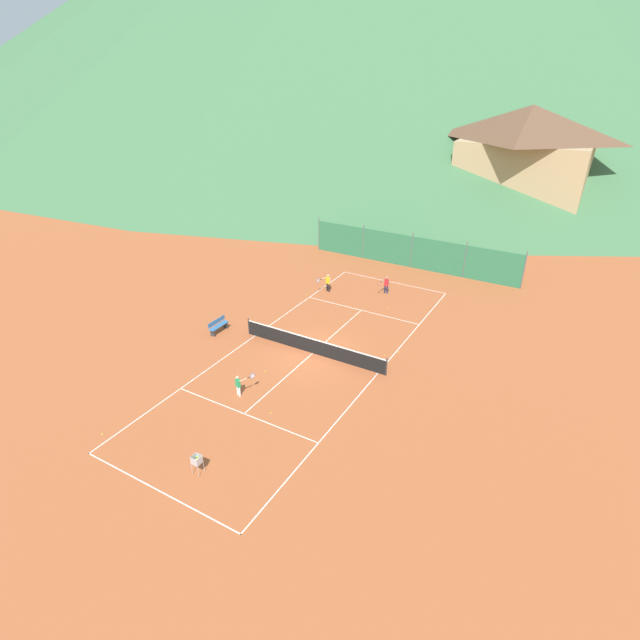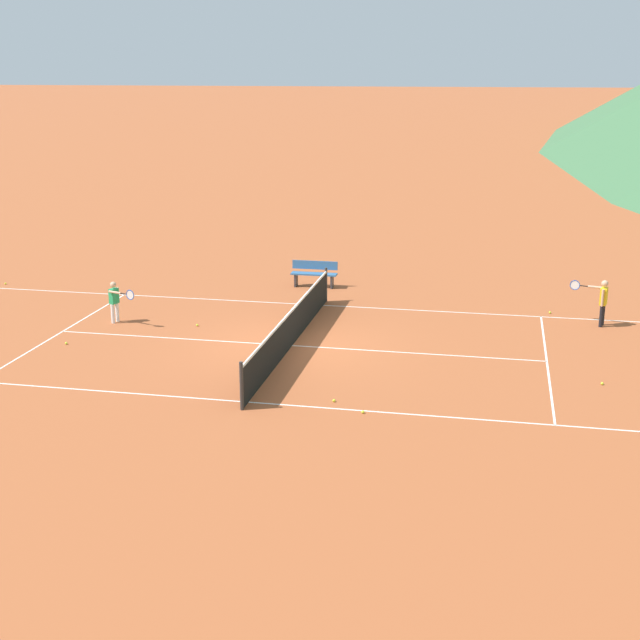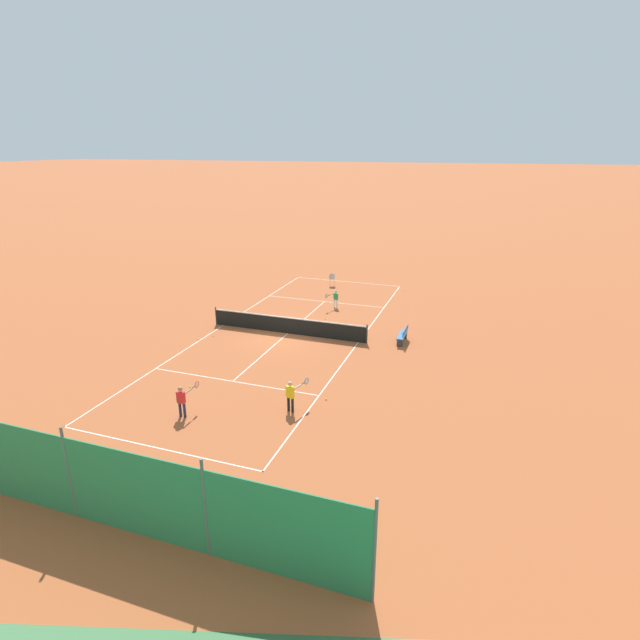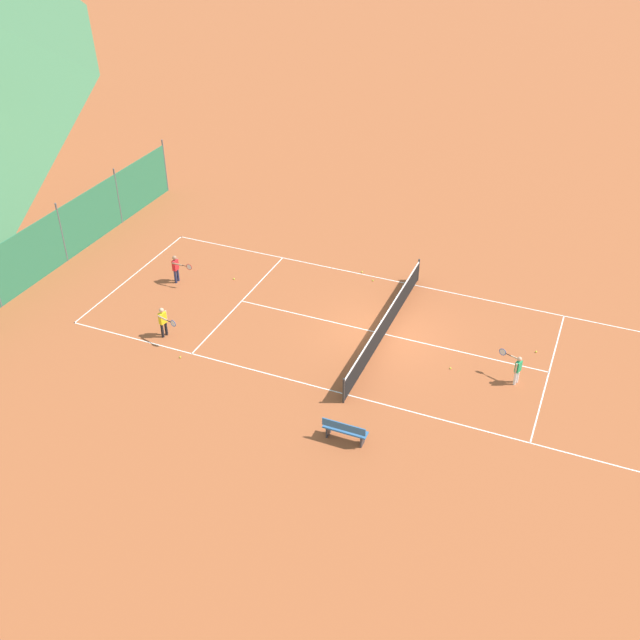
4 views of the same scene
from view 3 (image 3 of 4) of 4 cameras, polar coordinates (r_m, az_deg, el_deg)
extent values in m
plane|color=#A8542D|center=(28.09, -3.69, -1.53)|extent=(600.00, 600.00, 0.00)
cube|color=white|center=(18.87, -18.20, -13.69)|extent=(8.25, 0.05, 0.01)
cube|color=white|center=(38.80, 3.12, 4.39)|extent=(8.25, 0.05, 0.01)
cube|color=white|center=(26.85, 4.41, -2.55)|extent=(0.05, 23.85, 0.01)
cube|color=white|center=(29.84, -10.97, -0.58)|extent=(0.05, 23.85, 0.01)
cube|color=white|center=(22.82, -9.95, -6.91)|extent=(8.20, 0.05, 0.01)
cube|color=white|center=(33.75, 0.51, 2.13)|extent=(8.20, 0.05, 0.01)
cube|color=white|center=(28.09, -3.69, -1.52)|extent=(0.05, 12.80, 0.01)
cylinder|color=#2D2D2D|center=(26.56, 5.38, -1.61)|extent=(0.08, 0.08, 1.06)
cylinder|color=#2D2D2D|center=(29.89, -11.79, 0.47)|extent=(0.08, 0.08, 1.06)
cube|color=black|center=(27.93, -3.71, -0.66)|extent=(9.10, 0.02, 0.91)
cube|color=white|center=(27.77, -3.73, 0.26)|extent=(9.10, 0.04, 0.06)
cube|color=#2D754C|center=(16.02, -26.63, -15.81)|extent=(17.20, 0.04, 2.60)
cylinder|color=#59595E|center=(12.26, 6.25, -24.89)|extent=(0.08, 0.08, 2.90)
cylinder|color=#59595E|center=(13.55, -12.95, -20.25)|extent=(0.08, 0.08, 2.90)
cylinder|color=#59595E|center=(15.94, -26.72, -15.37)|extent=(0.08, 0.08, 2.90)
cylinder|color=black|center=(20.08, -3.61, -9.52)|extent=(0.11, 0.11, 0.61)
cylinder|color=black|center=(19.97, -3.16, -9.67)|extent=(0.11, 0.11, 0.61)
cube|color=yellow|center=(19.77, -3.42, -8.22)|extent=(0.33, 0.24, 0.47)
sphere|color=tan|center=(19.61, -3.44, -7.28)|extent=(0.19, 0.19, 0.19)
cylinder|color=tan|center=(19.87, -3.85, -8.07)|extent=(0.07, 0.07, 0.47)
cylinder|color=tan|center=(19.75, -2.57, -7.62)|extent=(0.19, 0.48, 0.07)
cylinder|color=black|center=(20.00, -1.97, -7.25)|extent=(0.08, 0.22, 0.03)
torus|color=#1E4CB2|center=(20.17, -1.55, -6.99)|extent=(0.10, 0.28, 0.28)
cylinder|color=silver|center=(20.17, -1.55, -6.99)|extent=(0.07, 0.24, 0.25)
cylinder|color=white|center=(32.34, 1.93, 1.85)|extent=(0.10, 0.10, 0.55)
cylinder|color=white|center=(32.44, 1.68, 1.91)|extent=(0.10, 0.10, 0.55)
cube|color=#239E5B|center=(32.25, 1.81, 2.71)|extent=(0.30, 0.23, 0.43)
sphere|color=tan|center=(32.16, 1.82, 3.27)|extent=(0.17, 0.17, 0.17)
cylinder|color=tan|center=(32.16, 2.06, 2.66)|extent=(0.06, 0.06, 0.43)
cylinder|color=tan|center=(32.13, 1.35, 2.97)|extent=(0.20, 0.42, 0.06)
cylinder|color=black|center=(31.90, 1.01, 2.85)|extent=(0.09, 0.19, 0.03)
torus|color=#1E4CB2|center=(31.71, 0.75, 2.75)|extent=(0.11, 0.27, 0.28)
cylinder|color=silver|center=(31.71, 0.75, 2.75)|extent=(0.09, 0.24, 0.25)
cylinder|color=#23284C|center=(20.38, -15.69, -9.81)|extent=(0.11, 0.11, 0.61)
cylinder|color=#23284C|center=(20.28, -15.23, -9.92)|extent=(0.11, 0.11, 0.61)
cube|color=red|center=(20.08, -15.60, -8.51)|extent=(0.30, 0.17, 0.47)
sphere|color=#A37556|center=(19.92, -15.69, -7.59)|extent=(0.19, 0.19, 0.19)
cylinder|color=#A37556|center=(20.18, -16.04, -8.41)|extent=(0.07, 0.07, 0.47)
cylinder|color=#A37556|center=(20.06, -14.82, -7.85)|extent=(0.07, 0.47, 0.07)
cylinder|color=black|center=(20.31, -14.27, -7.45)|extent=(0.03, 0.22, 0.03)
torus|color=red|center=(20.50, -13.89, -7.17)|extent=(0.02, 0.28, 0.28)
cylinder|color=silver|center=(20.50, -13.89, -7.17)|extent=(0.01, 0.25, 0.25)
sphere|color=#CCE033|center=(30.29, 0.59, 0.15)|extent=(0.07, 0.07, 0.07)
sphere|color=#CCE033|center=(22.65, -14.64, -7.41)|extent=(0.07, 0.07, 0.07)
sphere|color=#CCE033|center=(28.20, -12.12, -1.78)|extent=(0.07, 0.07, 0.07)
sphere|color=#CCE033|center=(36.77, 9.56, 3.36)|extent=(0.07, 0.07, 0.07)
sphere|color=#CCE033|center=(20.93, 0.70, -9.05)|extent=(0.07, 0.07, 0.07)
sphere|color=#CCE033|center=(33.50, -1.60, 2.05)|extent=(0.07, 0.07, 0.07)
sphere|color=#CCE033|center=(27.91, -13.78, -2.14)|extent=(0.07, 0.07, 0.07)
cylinder|color=#B7B7BC|center=(37.66, 1.70, 4.38)|extent=(0.02, 0.02, 0.55)
cylinder|color=#B7B7BC|center=(37.76, 1.21, 4.43)|extent=(0.02, 0.02, 0.55)
cylinder|color=#B7B7BC|center=(37.34, 1.55, 4.25)|extent=(0.02, 0.02, 0.55)
cylinder|color=#B7B7BC|center=(37.44, 1.05, 4.30)|extent=(0.02, 0.02, 0.55)
cube|color=#B7B7BC|center=(37.48, 1.38, 4.76)|extent=(0.34, 0.34, 0.02)
cube|color=#B7B7BC|center=(37.59, 1.46, 5.06)|extent=(0.34, 0.02, 0.34)
cube|color=#B7B7BC|center=(37.28, 1.30, 4.94)|extent=(0.34, 0.02, 0.34)
cube|color=#B7B7BC|center=(37.39, 1.63, 4.98)|extent=(0.02, 0.34, 0.34)
cube|color=#B7B7BC|center=(37.49, 1.13, 5.02)|extent=(0.02, 0.34, 0.34)
sphere|color=#CCE033|center=(37.50, 1.22, 4.83)|extent=(0.07, 0.07, 0.07)
sphere|color=#CCE033|center=(37.38, 1.15, 4.79)|extent=(0.07, 0.07, 0.07)
sphere|color=#CCE033|center=(37.54, 1.62, 4.85)|extent=(0.07, 0.07, 0.07)
sphere|color=#CCE033|center=(37.38, 1.21, 4.78)|extent=(0.07, 0.07, 0.07)
sphere|color=#CCE033|center=(37.32, 1.45, 4.76)|extent=(0.07, 0.07, 0.07)
sphere|color=#CCE033|center=(37.48, 1.48, 4.82)|extent=(0.07, 0.07, 0.07)
sphere|color=#CCE033|center=(37.55, 1.39, 4.94)|extent=(0.07, 0.07, 0.07)
sphere|color=#CCE033|center=(37.38, 1.38, 4.87)|extent=(0.07, 0.07, 0.07)
sphere|color=#CCE033|center=(37.52, 1.59, 4.93)|extent=(0.07, 0.07, 0.07)
sphere|color=#CCE033|center=(37.45, 1.33, 4.90)|extent=(0.07, 0.07, 0.07)
sphere|color=#CCE033|center=(37.61, 1.27, 4.96)|extent=(0.07, 0.07, 0.07)
sphere|color=#CCE033|center=(37.35, 1.28, 4.86)|extent=(0.07, 0.07, 0.07)
sphere|color=#CCE033|center=(37.38, 1.25, 4.96)|extent=(0.07, 0.07, 0.07)
sphere|color=#CCE033|center=(37.46, 1.45, 4.99)|extent=(0.07, 0.07, 0.07)
sphere|color=#CCE033|center=(37.51, 1.25, 5.01)|extent=(0.07, 0.07, 0.07)
sphere|color=#CCE033|center=(37.55, 1.41, 5.03)|extent=(0.07, 0.07, 0.07)
sphere|color=#CCE033|center=(37.29, 1.47, 4.92)|extent=(0.07, 0.07, 0.07)
cube|color=#336699|center=(26.95, 9.37, -1.68)|extent=(0.36, 1.50, 0.05)
cube|color=#336699|center=(26.84, 9.73, -1.20)|extent=(0.04, 1.50, 0.28)
cube|color=#333338|center=(26.48, 9.11, -2.56)|extent=(0.32, 0.06, 0.44)
cube|color=#333338|center=(27.58, 9.57, -1.68)|extent=(0.32, 0.06, 0.44)
camera|label=1|loc=(50.92, -8.49, 24.78)|focal=28.00mm
camera|label=2|loc=(37.05, -40.32, 10.16)|focal=50.00mm
camera|label=4|loc=(34.56, 46.69, 25.54)|focal=42.00mm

